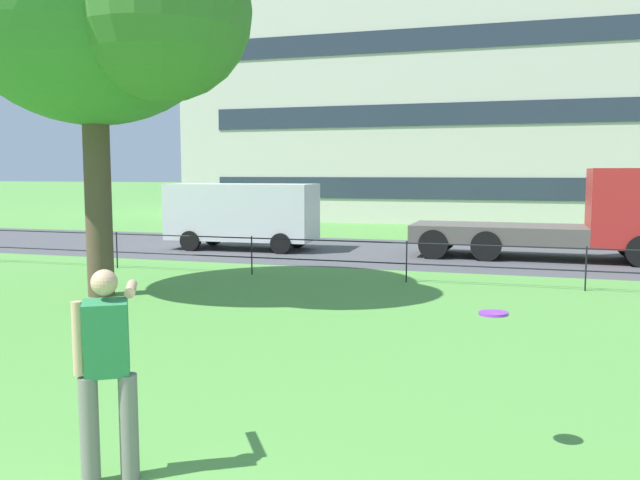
{
  "coord_description": "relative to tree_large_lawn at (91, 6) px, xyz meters",
  "views": [
    {
      "loc": [
        2.51,
        -2.21,
        2.64
      ],
      "look_at": [
        -0.53,
        7.83,
        1.55
      ],
      "focal_mm": 36.7,
      "sensor_mm": 36.0,
      "label": 1
    }
  ],
  "objects": [
    {
      "name": "street_strip",
      "position": [
        5.82,
        9.56,
        -5.96
      ],
      "size": [
        80.0,
        7.8,
        0.01
      ],
      "primitive_type": "cube",
      "color": "#4C4C51",
      "rests_on": "ground"
    },
    {
      "name": "park_fence",
      "position": [
        5.82,
        3.85,
        -5.3
      ],
      "size": [
        32.13,
        0.04,
        1.0
      ],
      "color": "black",
      "rests_on": "ground"
    },
    {
      "name": "tree_large_lawn",
      "position": [
        0.0,
        0.0,
        0.0
      ],
      "size": [
        6.54,
        5.59,
        8.36
      ],
      "color": "brown",
      "rests_on": "ground"
    },
    {
      "name": "person_thrower",
      "position": [
        5.06,
        -7.01,
        -4.97
      ],
      "size": [
        0.47,
        0.88,
        1.84
      ],
      "color": "slate",
      "rests_on": "ground"
    },
    {
      "name": "frisbee",
      "position": [
        8.15,
        -5.53,
        -4.61
      ],
      "size": [
        0.32,
        0.32,
        0.03
      ],
      "color": "purple"
    },
    {
      "name": "panel_van_far_left",
      "position": [
        -0.67,
        8.97,
        -4.69
      ],
      "size": [
        5.07,
        2.24,
        2.24
      ],
      "color": "silver",
      "rests_on": "ground"
    },
    {
      "name": "flatbed_truck_right",
      "position": [
        9.93,
        9.3,
        -4.75
      ],
      "size": [
        7.33,
        2.52,
        2.75
      ],
      "color": "#B22323",
      "rests_on": "ground"
    },
    {
      "name": "apartment_building_background",
      "position": [
        5.05,
        27.78,
        1.53
      ],
      "size": [
        29.81,
        13.3,
        14.98
      ],
      "color": "beige",
      "rests_on": "ground"
    }
  ]
}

